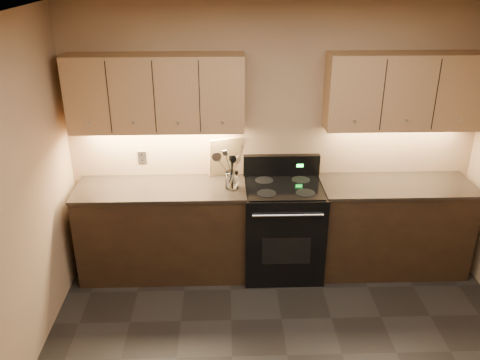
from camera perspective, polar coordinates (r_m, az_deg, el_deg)
name	(u,v)px	position (r m, az deg, el deg)	size (l,w,h in m)	color
ceiling	(316,29)	(2.77, 8.57, 16.44)	(4.00, 4.00, 0.00)	silver
wall_back	(274,139)	(5.00, 3.81, 4.66)	(4.00, 0.04, 2.60)	tan
counter_left	(163,230)	(5.09, -8.60, -5.54)	(1.62, 0.62, 0.93)	black
counter_right	(392,226)	(5.32, 16.68, -4.98)	(1.46, 0.62, 0.93)	black
stove	(283,228)	(5.06, 4.80, -5.34)	(0.76, 0.68, 1.14)	black
upper_cab_left	(156,93)	(4.73, -9.41, 9.59)	(1.60, 0.30, 0.70)	tan
upper_cab_right	(404,91)	(4.98, 17.98, 9.46)	(1.44, 0.30, 0.70)	tan
outlet_plate	(142,157)	(5.10, -10.93, 2.51)	(0.09, 0.01, 0.12)	#B2B5BA
utensil_crock	(232,181)	(4.78, -0.93, -0.06)	(0.16, 0.16, 0.16)	white
cutting_board	(225,157)	(5.00, -1.68, 2.61)	(0.32, 0.02, 0.41)	tan
wooden_spoon	(229,172)	(4.73, -1.20, 0.95)	(0.06, 0.06, 0.31)	tan
black_spoon	(230,169)	(4.75, -1.12, 1.25)	(0.06, 0.06, 0.34)	black
black_turner	(232,171)	(4.72, -0.90, 0.97)	(0.08, 0.08, 0.32)	black
steel_spatula	(235,166)	(4.73, -0.57, 1.53)	(0.08, 0.08, 0.40)	silver
steel_skimmer	(236,168)	(4.73, -0.48, 1.38)	(0.09, 0.09, 0.37)	silver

